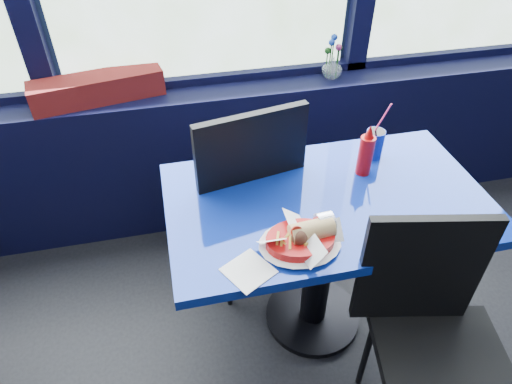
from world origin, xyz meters
name	(u,v)px	position (x,y,z in m)	size (l,w,h in m)	color
window_sill	(217,154)	(0.00, 2.87, 0.40)	(5.00, 0.26, 0.80)	black
near_table	(323,233)	(0.30, 2.00, 0.57)	(1.20, 0.70, 0.75)	black
chair_near_front	(433,329)	(0.52, 1.51, 0.54)	(0.50, 0.51, 0.94)	black
chair_near_back	(251,187)	(0.07, 2.31, 0.60)	(0.55, 0.55, 1.04)	black
planter_box	(98,88)	(-0.54, 2.87, 0.86)	(0.61, 0.15, 0.12)	maroon
flower_vase	(332,65)	(0.62, 2.85, 0.87)	(0.12, 0.13, 0.22)	silver
food_basket	(302,239)	(0.13, 1.79, 0.78)	(0.30, 0.30, 0.09)	#B90C0C
ketchup_bottle	(366,153)	(0.49, 2.12, 0.85)	(0.06, 0.06, 0.22)	#B90C0C
soda_cup	(374,143)	(0.57, 2.22, 0.81)	(0.08, 0.08, 0.26)	#0D2499
napkin	(248,271)	(-0.06, 1.72, 0.75)	(0.13, 0.13, 0.00)	white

